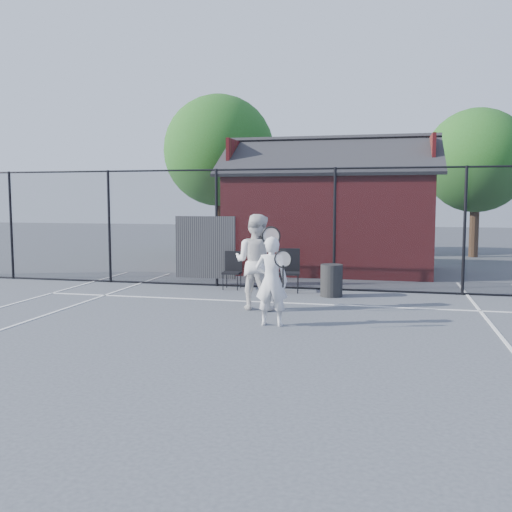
% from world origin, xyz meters
% --- Properties ---
extents(ground, '(80.00, 80.00, 0.00)m').
position_xyz_m(ground, '(0.00, 0.00, 0.00)').
color(ground, '#41454B').
rests_on(ground, ground).
extents(court_lines, '(11.02, 18.00, 0.01)m').
position_xyz_m(court_lines, '(0.00, -1.32, 0.01)').
color(court_lines, silver).
rests_on(court_lines, ground).
extents(fence, '(22.04, 3.00, 3.00)m').
position_xyz_m(fence, '(-0.30, 5.00, 1.45)').
color(fence, black).
rests_on(fence, ground).
extents(clubhouse, '(6.50, 4.36, 4.19)m').
position_xyz_m(clubhouse, '(0.50, 9.00, 1.61)').
color(clubhouse, maroon).
rests_on(clubhouse, ground).
extents(tree_left, '(4.48, 4.48, 6.44)m').
position_xyz_m(tree_left, '(-4.50, 13.50, 4.19)').
color(tree_left, '#372016').
rests_on(tree_left, ground).
extents(tree_right, '(3.97, 3.97, 5.70)m').
position_xyz_m(tree_right, '(5.50, 14.50, 3.71)').
color(tree_right, '#372016').
rests_on(tree_right, ground).
extents(player_front, '(0.71, 0.53, 1.58)m').
position_xyz_m(player_front, '(0.31, 0.79, 0.79)').
color(player_front, silver).
rests_on(player_front, ground).
extents(player_back, '(1.11, 0.90, 1.93)m').
position_xyz_m(player_back, '(-0.31, 2.22, 0.97)').
color(player_back, silver).
rests_on(player_back, ground).
extents(chair_left, '(0.45, 0.47, 0.92)m').
position_xyz_m(chair_left, '(-1.49, 4.60, 0.46)').
color(chair_left, black).
rests_on(chair_left, ground).
extents(chair_right, '(0.56, 0.57, 1.02)m').
position_xyz_m(chair_right, '(-0.01, 4.47, 0.51)').
color(chair_right, black).
rests_on(chair_right, ground).
extents(waste_bin, '(0.59, 0.59, 0.74)m').
position_xyz_m(waste_bin, '(1.03, 4.10, 0.37)').
color(waste_bin, black).
rests_on(waste_bin, ground).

